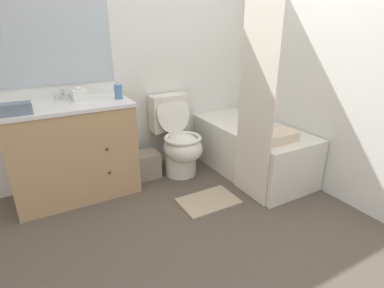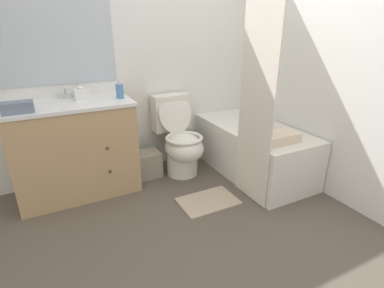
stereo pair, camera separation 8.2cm
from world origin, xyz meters
name	(u,v)px [view 1 (the left image)]	position (x,y,z in m)	size (l,w,h in m)	color
ground_plane	(220,243)	(0.00, 0.00, 0.00)	(14.00, 14.00, 0.00)	brown
wall_back	(137,51)	(-0.01, 1.53, 1.25)	(8.00, 0.06, 2.50)	silver
wall_right	(292,51)	(1.32, 0.75, 1.25)	(0.05, 2.50, 2.50)	silver
vanity_cabinet	(74,150)	(-0.76, 1.24, 0.44)	(1.05, 0.56, 0.87)	tan
sink_faucet	(63,96)	(-0.76, 1.43, 0.90)	(0.14, 0.12, 0.12)	silver
toilet	(179,141)	(0.26, 1.17, 0.36)	(0.41, 0.63, 0.84)	silver
bathtub	(251,149)	(0.95, 0.83, 0.26)	(0.66, 1.35, 0.51)	silver
shower_curtain	(257,94)	(0.61, 0.41, 0.97)	(0.01, 0.44, 1.92)	silver
wastebasket	(145,165)	(-0.10, 1.25, 0.13)	(0.28, 0.24, 0.27)	gray
tissue_box	(79,95)	(-0.64, 1.32, 0.92)	(0.12, 0.14, 0.12)	white
soap_dispenser	(118,91)	(-0.32, 1.21, 0.94)	(0.07, 0.07, 0.16)	#4C7AB2
hand_towel_folded	(15,109)	(-1.14, 1.07, 0.91)	(0.22, 0.12, 0.09)	slate
bath_towel_folded	(278,137)	(0.86, 0.38, 0.56)	(0.35, 0.21, 0.09)	beige
bath_mat	(208,201)	(0.22, 0.51, 0.01)	(0.52, 0.35, 0.02)	tan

